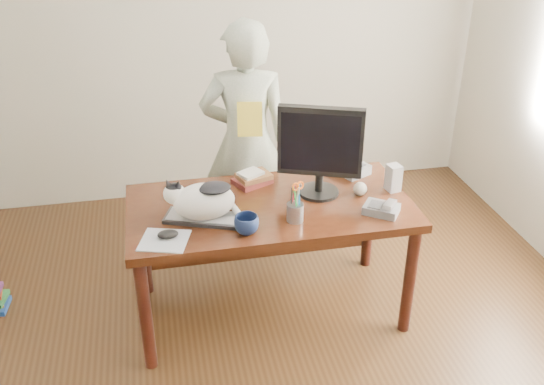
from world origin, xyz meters
The scene contains 16 objects.
room centered at (0.00, 0.00, 1.35)m, with size 4.50×4.50×4.50m.
desk centered at (0.00, 0.68, 0.60)m, with size 1.60×0.80×0.75m.
keyboard centered at (-0.38, 0.50, 0.76)m, with size 0.46×0.31×0.03m.
cat centered at (-0.39, 0.50, 0.88)m, with size 0.42×0.31×0.24m.
monitor centered at (0.29, 0.65, 1.05)m, with size 0.46×0.30×0.54m.
pen_cup centered at (0.10, 0.40, 0.81)m, with size 0.12×0.12×0.23m.
mousepad centered at (-0.60, 0.34, 0.75)m, with size 0.29×0.27×0.01m.
mouse centered at (-0.58, 0.36, 0.77)m, with size 0.12×0.10×0.04m.
coffee_mug centered at (-0.18, 0.33, 0.80)m, with size 0.13×0.13×0.10m, color #0D1837.
phone centered at (0.58, 0.38, 0.78)m, with size 0.23×0.22×0.08m.
speaker centered at (0.74, 0.62, 0.83)m, with size 0.08×0.09×0.16m.
baseball centered at (0.53, 0.60, 0.79)m, with size 0.08×0.08×0.08m.
book_stack centered at (-0.05, 0.87, 0.78)m, with size 0.26×0.23×0.08m.
calculator centered at (0.56, 0.90, 0.78)m, with size 0.25×0.27×0.07m.
person centered at (-0.02, 1.32, 0.82)m, with size 0.60×0.39×1.64m, color silver.
held_book centered at (-0.02, 1.15, 1.05)m, with size 0.17×0.12×0.22m.
Camera 1 is at (-0.59, -2.31, 2.44)m, focal length 40.00 mm.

